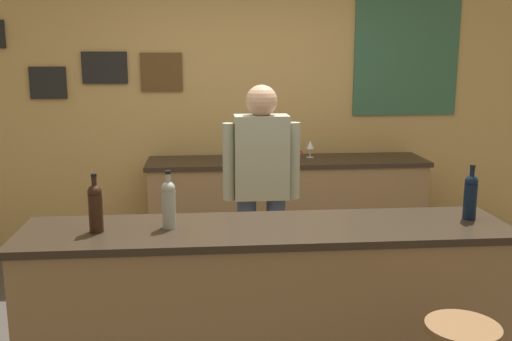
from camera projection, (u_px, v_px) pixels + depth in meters
name	position (u px, v px, depth m)	size (l,w,h in m)	color
back_wall	(242.00, 98.00, 5.33)	(6.00, 0.09, 2.80)	tan
bar_counter	(267.00, 307.00, 3.14)	(2.59, 0.60, 0.92)	olive
side_counter	(287.00, 208.00, 5.18)	(2.46, 0.56, 0.90)	olive
bartender	(261.00, 187.00, 3.89)	(0.52, 0.21, 1.62)	#384766
wine_bottle_a	(95.00, 206.00, 2.93)	(0.07, 0.07, 0.31)	black
wine_bottle_b	(169.00, 203.00, 3.00)	(0.07, 0.07, 0.31)	#999E99
wine_bottle_c	(471.00, 195.00, 3.16)	(0.07, 0.07, 0.31)	black
wine_glass_a	(270.00, 147.00, 5.06)	(0.07, 0.07, 0.16)	silver
wine_glass_b	(281.00, 146.00, 5.14)	(0.07, 0.07, 0.16)	silver
wine_glass_c	(310.00, 145.00, 5.17)	(0.07, 0.07, 0.16)	silver
coffee_mug	(294.00, 154.00, 5.10)	(0.12, 0.08, 0.09)	#B2332D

